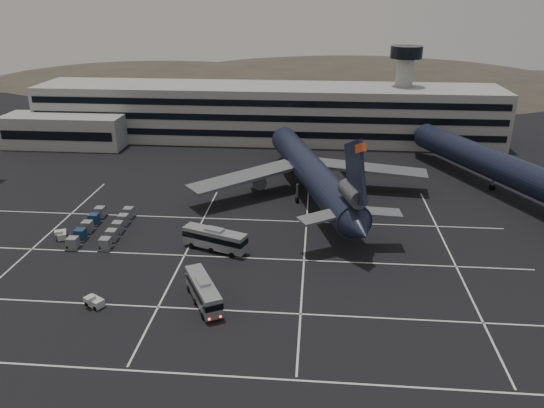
{
  "coord_description": "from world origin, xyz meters",
  "views": [
    {
      "loc": [
        13.29,
        -65.53,
        37.33
      ],
      "look_at": [
        6.43,
        13.39,
        5.0
      ],
      "focal_mm": 35.0,
      "sensor_mm": 36.0,
      "label": 1
    }
  ],
  "objects_px": {
    "bus_far": "(215,238)",
    "tug_a": "(62,235)",
    "uld_cluster": "(103,227)",
    "bus_near": "(203,290)",
    "trijet_main": "(312,172)"
  },
  "relations": [
    {
      "from": "bus_far",
      "to": "uld_cluster",
      "type": "height_order",
      "value": "bus_far"
    },
    {
      "from": "trijet_main",
      "to": "bus_far",
      "type": "relative_size",
      "value": 5.4
    },
    {
      "from": "trijet_main",
      "to": "bus_near",
      "type": "xyz_separation_m",
      "value": [
        -13.06,
        -37.64,
        -3.37
      ]
    },
    {
      "from": "uld_cluster",
      "to": "bus_near",
      "type": "bearing_deg",
      "value": -42.97
    },
    {
      "from": "bus_near",
      "to": "bus_far",
      "type": "height_order",
      "value": "bus_far"
    },
    {
      "from": "bus_near",
      "to": "tug_a",
      "type": "relative_size",
      "value": 3.44
    },
    {
      "from": "bus_far",
      "to": "uld_cluster",
      "type": "bearing_deg",
      "value": 97.48
    },
    {
      "from": "bus_far",
      "to": "uld_cluster",
      "type": "xyz_separation_m",
      "value": [
        -19.65,
        4.78,
        -1.08
      ]
    },
    {
      "from": "bus_near",
      "to": "tug_a",
      "type": "height_order",
      "value": "bus_near"
    },
    {
      "from": "bus_near",
      "to": "tug_a",
      "type": "bearing_deg",
      "value": 120.32
    },
    {
      "from": "bus_far",
      "to": "tug_a",
      "type": "distance_m",
      "value": 25.35
    },
    {
      "from": "trijet_main",
      "to": "tug_a",
      "type": "xyz_separation_m",
      "value": [
        -39.59,
        -21.08,
        -4.55
      ]
    },
    {
      "from": "trijet_main",
      "to": "tug_a",
      "type": "bearing_deg",
      "value": -168.3
    },
    {
      "from": "tug_a",
      "to": "bus_far",
      "type": "bearing_deg",
      "value": -28.9
    },
    {
      "from": "trijet_main",
      "to": "bus_far",
      "type": "bearing_deg",
      "value": -138.39
    }
  ]
}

